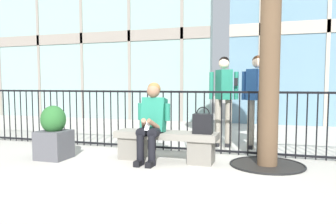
% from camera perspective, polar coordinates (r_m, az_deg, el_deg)
% --- Properties ---
extents(ground_plane, '(60.00, 60.00, 0.00)m').
position_cam_1_polar(ground_plane, '(5.14, -0.34, -8.46)').
color(ground_plane, '#B2ADA3').
extents(stone_bench, '(1.60, 0.44, 0.45)m').
position_cam_1_polar(stone_bench, '(5.08, -0.34, -5.48)').
color(stone_bench, gray).
rests_on(stone_bench, ground).
extents(seated_person_with_phone, '(0.52, 0.66, 1.21)m').
position_cam_1_polar(seated_person_with_phone, '(4.97, -2.83, -1.30)').
color(seated_person_with_phone, black).
rests_on(seated_person_with_phone, ground).
extents(handbag_on_bench, '(0.28, 0.18, 0.40)m').
position_cam_1_polar(handbag_on_bench, '(4.88, 6.12, -1.98)').
color(handbag_on_bench, black).
rests_on(handbag_on_bench, stone_bench).
extents(bystander_at_railing, '(0.55, 0.44, 1.71)m').
position_cam_1_polar(bystander_at_railing, '(6.31, 9.69, 3.12)').
color(bystander_at_railing, gray).
rests_on(bystander_at_railing, ground).
extents(bystander_further_back, '(0.55, 0.44, 1.71)m').
position_cam_1_polar(bystander_further_back, '(6.19, 15.30, 2.99)').
color(bystander_further_back, gray).
rests_on(bystander_further_back, ground).
extents(plaza_railing, '(9.54, 0.04, 1.07)m').
position_cam_1_polar(plaza_railing, '(5.75, 1.97, -1.54)').
color(plaza_railing, black).
rests_on(plaza_railing, ground).
extents(planter, '(0.46, 0.46, 0.85)m').
position_cam_1_polar(planter, '(5.49, -19.35, -3.70)').
color(planter, '#4C4C51').
rests_on(planter, ground).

